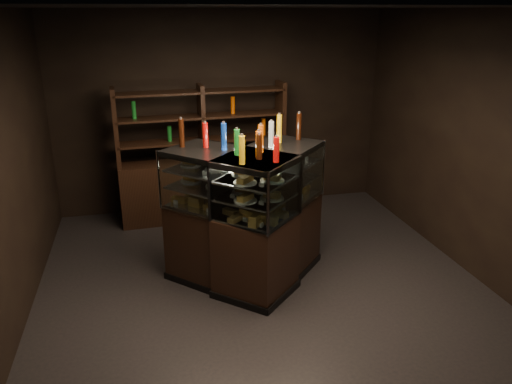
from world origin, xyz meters
TOP-DOWN VIEW (x-y plane):
  - ground at (0.00, 0.00)m, footprint 5.00×5.00m
  - room_shell at (0.00, 0.00)m, footprint 5.02×5.02m
  - display_case at (-0.11, 0.02)m, footprint 1.96×1.54m
  - food_display at (-0.11, 0.02)m, footprint 1.50×1.06m
  - bottles_top at (-0.11, 0.02)m, footprint 1.32×0.92m
  - potted_conifer at (0.46, 0.41)m, footprint 0.37×0.37m
  - back_shelving at (-0.36, 2.05)m, footprint 2.46×0.54m

SIDE VIEW (x-z plane):
  - ground at x=0.00m, z-range 0.00..0.00m
  - potted_conifer at x=0.46m, z-range 0.06..0.85m
  - display_case at x=-0.11m, z-range -0.26..1.30m
  - back_shelving at x=-0.36m, z-range -0.40..1.60m
  - food_display at x=-0.11m, z-range 0.94..1.41m
  - bottles_top at x=-0.11m, z-range 1.55..1.85m
  - room_shell at x=0.00m, z-range 0.44..3.45m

